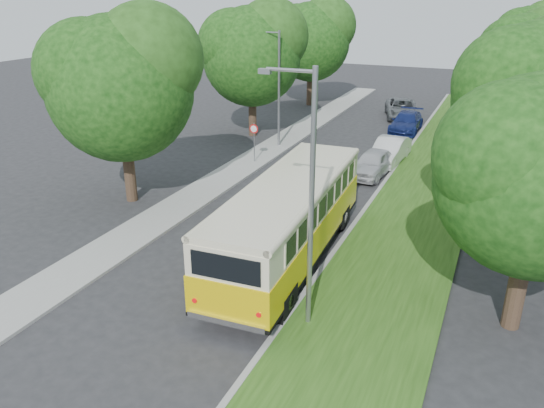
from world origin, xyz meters
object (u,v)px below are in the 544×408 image
at_px(vintage_bus, 289,222).
at_px(car_grey, 402,109).
at_px(car_silver, 373,163).
at_px(car_white, 389,151).
at_px(lamppost_near, 309,195).
at_px(lamppost_far, 278,85).
at_px(car_blue, 406,122).

relative_size(vintage_bus, car_grey, 2.04).
bearing_deg(vintage_bus, car_silver, 84.99).
height_order(vintage_bus, car_silver, vintage_bus).
xyz_separation_m(car_white, car_grey, (-1.69, 12.63, 0.00)).
relative_size(lamppost_near, car_grey, 1.47).
height_order(lamppost_near, lamppost_far, lamppost_near).
height_order(vintage_bus, car_white, vintage_bus).
xyz_separation_m(vintage_bus, car_grey, (-0.84, 26.84, -0.89)).
relative_size(lamppost_near, car_blue, 1.63).
bearing_deg(lamppost_far, car_blue, 46.53).
bearing_deg(car_grey, car_silver, -100.50).
xyz_separation_m(lamppost_far, car_grey, (5.98, 12.06, -3.36)).
bearing_deg(vintage_bus, lamppost_far, 112.29).
bearing_deg(lamppost_far, car_grey, 63.61).
bearing_deg(car_blue, car_silver, -89.91).
bearing_deg(car_white, car_silver, -92.84).
distance_m(lamppost_far, car_silver, 8.74).
height_order(vintage_bus, car_blue, vintage_bus).
bearing_deg(car_blue, car_grey, 104.22).
bearing_deg(lamppost_far, lamppost_near, -64.29).
bearing_deg(car_silver, lamppost_far, 161.50).
height_order(car_white, car_grey, car_grey).
distance_m(car_white, car_blue, 8.16).
relative_size(lamppost_far, car_silver, 1.75).
distance_m(vintage_bus, car_grey, 26.87).
relative_size(lamppost_far, car_grey, 1.38).
xyz_separation_m(lamppost_far, car_blue, (7.18, 7.57, -3.40)).
height_order(lamppost_near, vintage_bus, lamppost_near).
relative_size(vintage_bus, car_white, 2.43).
height_order(lamppost_far, vintage_bus, lamppost_far).
xyz_separation_m(car_silver, car_blue, (-0.15, 10.92, -0.02)).
bearing_deg(vintage_bus, car_blue, 86.60).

